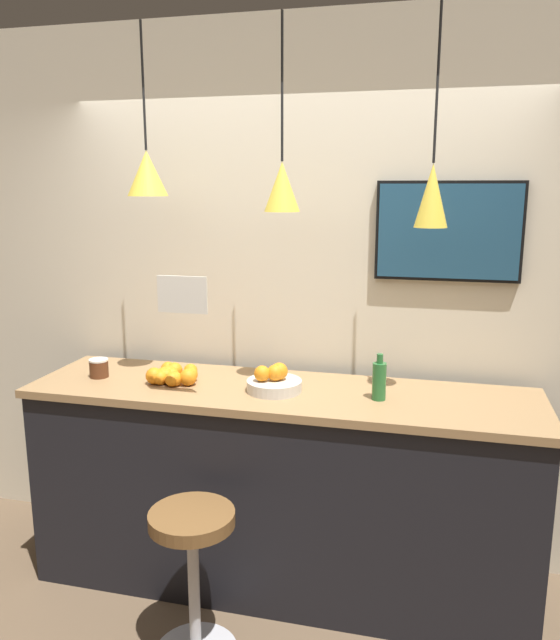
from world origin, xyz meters
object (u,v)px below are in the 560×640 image
object	(u,v)px
spread_jar	(99,368)
juice_bottle	(379,380)
fruit_bowl	(274,382)
bar_stool	(193,556)
mounted_tv	(448,231)

from	to	relation	value
spread_jar	juice_bottle	bearing A→B (deg)	0.00
juice_bottle	spread_jar	world-z (taller)	juice_bottle
fruit_bowl	spread_jar	distance (m)	0.95
juice_bottle	bar_stool	bearing A→B (deg)	-141.42
fruit_bowl	spread_jar	size ratio (longest dim) A/B	2.72
fruit_bowl	spread_jar	xyz separation A→B (m)	(-0.95, 0.00, 0.00)
juice_bottle	mounted_tv	xyz separation A→B (m)	(0.28, 0.42, 0.67)
spread_jar	mounted_tv	world-z (taller)	mounted_tv
mounted_tv	spread_jar	bearing A→B (deg)	-166.42
bar_stool	juice_bottle	distance (m)	1.14
juice_bottle	mounted_tv	bearing A→B (deg)	56.15
bar_stool	fruit_bowl	size ratio (longest dim) A/B	2.57
fruit_bowl	juice_bottle	size ratio (longest dim) A/B	1.22
mounted_tv	juice_bottle	bearing A→B (deg)	-123.85
spread_jar	fruit_bowl	bearing A→B (deg)	-0.09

